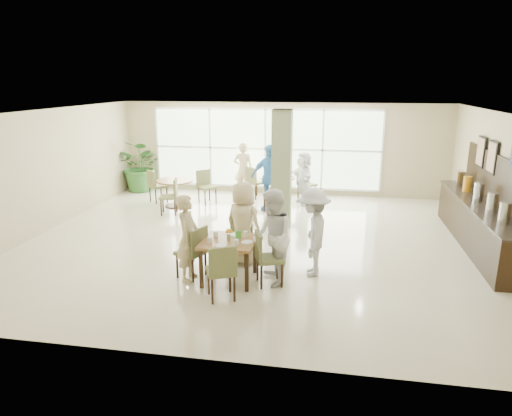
% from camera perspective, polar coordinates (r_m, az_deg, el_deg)
% --- Properties ---
extents(ground, '(10.00, 10.00, 0.00)m').
position_cam_1_polar(ground, '(10.13, 0.05, -4.13)').
color(ground, beige).
rests_on(ground, ground).
extents(room_shell, '(10.00, 10.00, 10.00)m').
position_cam_1_polar(room_shell, '(9.69, 0.06, 5.38)').
color(room_shell, white).
rests_on(room_shell, ground).
extents(window_bank, '(7.00, 0.04, 7.00)m').
position_cam_1_polar(window_bank, '(14.16, 1.16, 7.41)').
color(window_bank, silver).
rests_on(window_bank, ground).
extents(column, '(0.45, 0.45, 2.80)m').
position_cam_1_polar(column, '(10.86, 3.23, 4.85)').
color(column, '#657350').
rests_on(column, ground).
extents(main_table, '(0.94, 0.94, 0.75)m').
position_cam_1_polar(main_table, '(8.00, -3.41, -4.68)').
color(main_table, brown).
rests_on(main_table, ground).
extents(round_table_left, '(1.01, 1.01, 0.75)m').
position_cam_1_polar(round_table_left, '(12.98, -10.09, 2.61)').
color(round_table_left, brown).
rests_on(round_table_left, ground).
extents(round_table_right, '(1.01, 1.01, 0.75)m').
position_cam_1_polar(round_table_right, '(13.23, 2.68, 3.08)').
color(round_table_right, brown).
rests_on(round_table_right, ground).
extents(chairs_main_table, '(2.02, 2.03, 0.95)m').
position_cam_1_polar(chairs_main_table, '(8.08, -3.25, -5.84)').
color(chairs_main_table, brown).
rests_on(chairs_main_table, ground).
extents(chairs_table_left, '(2.08, 1.83, 0.95)m').
position_cam_1_polar(chairs_table_left, '(12.98, -9.72, 2.27)').
color(chairs_table_left, brown).
rests_on(chairs_table_left, ground).
extents(chairs_table_right, '(2.16, 1.90, 0.95)m').
position_cam_1_polar(chairs_table_right, '(13.20, 2.78, 2.70)').
color(chairs_table_right, brown).
rests_on(chairs_table_right, ground).
extents(tabletop_clutter, '(0.77, 0.78, 0.21)m').
position_cam_1_polar(tabletop_clutter, '(7.94, -3.26, -3.66)').
color(tabletop_clutter, white).
rests_on(tabletop_clutter, main_table).
extents(buffet_counter, '(0.64, 4.70, 1.95)m').
position_cam_1_polar(buffet_counter, '(10.76, 26.07, -1.50)').
color(buffet_counter, black).
rests_on(buffet_counter, ground).
extents(framed_art_a, '(0.05, 0.55, 0.70)m').
position_cam_1_polar(framed_art_a, '(11.02, 27.43, 5.66)').
color(framed_art_a, black).
rests_on(framed_art_a, ground).
extents(framed_art_b, '(0.05, 0.55, 0.70)m').
position_cam_1_polar(framed_art_b, '(11.78, 26.32, 6.33)').
color(framed_art_b, black).
rests_on(framed_art_b, ground).
extents(potted_plant, '(1.87, 1.87, 1.64)m').
position_cam_1_polar(potted_plant, '(14.97, -14.13, 5.14)').
color(potted_plant, '#2D6227').
rests_on(potted_plant, ground).
extents(teen_left, '(0.37, 0.57, 1.55)m').
position_cam_1_polar(teen_left, '(8.07, -8.52, -3.73)').
color(teen_left, '#C6B384').
rests_on(teen_left, ground).
extents(teen_far, '(0.90, 0.72, 1.61)m').
position_cam_1_polar(teen_far, '(8.71, -1.61, -1.88)').
color(teen_far, '#C6B384').
rests_on(teen_far, ground).
extents(teen_right, '(0.85, 0.97, 1.68)m').
position_cam_1_polar(teen_right, '(7.82, 2.05, -3.73)').
color(teen_right, white).
rests_on(teen_right, ground).
extents(teen_standing, '(0.66, 1.08, 1.61)m').
position_cam_1_polar(teen_standing, '(8.24, 7.12, -3.04)').
color(teen_standing, '#B9B9BB').
rests_on(teen_standing, ground).
extents(adult_a, '(1.17, 0.85, 1.80)m').
position_cam_1_polar(adult_a, '(12.33, 1.67, 3.81)').
color(adult_a, '#438BC9').
rests_on(adult_a, ground).
extents(adult_b, '(1.09, 1.52, 1.50)m').
position_cam_1_polar(adult_b, '(13.06, 5.96, 3.73)').
color(adult_b, white).
rests_on(adult_b, ground).
extents(adult_standing, '(0.62, 0.42, 1.66)m').
position_cam_1_polar(adult_standing, '(13.83, -1.59, 4.82)').
color(adult_standing, '#C6B384').
rests_on(adult_standing, ground).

